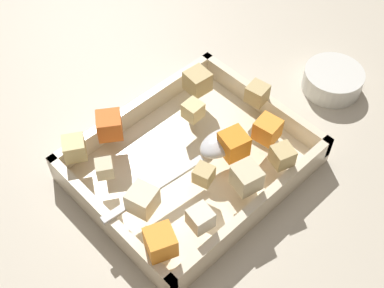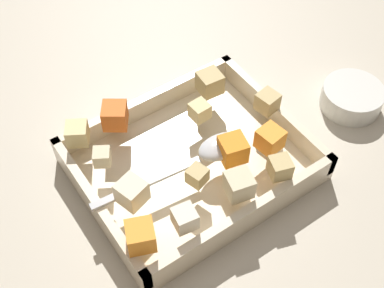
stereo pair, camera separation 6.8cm
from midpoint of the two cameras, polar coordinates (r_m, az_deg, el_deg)
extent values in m
plane|color=#BCB29E|center=(0.74, 2.87, -2.31)|extent=(4.00, 4.00, 0.00)
cube|color=beige|center=(0.72, 2.70, -2.68)|extent=(0.31, 0.25, 0.01)
cube|color=beige|center=(0.77, -2.46, 4.29)|extent=(0.31, 0.01, 0.03)
cube|color=beige|center=(0.66, 8.92, -8.29)|extent=(0.31, 0.01, 0.03)
cube|color=beige|center=(0.77, 11.59, 3.44)|extent=(0.01, 0.25, 0.03)
cube|color=beige|center=(0.66, -7.58, -7.27)|extent=(0.01, 0.25, 0.03)
cube|color=orange|center=(0.69, 11.49, 0.37)|extent=(0.04, 0.04, 0.03)
cube|color=orange|center=(0.67, 7.47, -0.76)|extent=(0.04, 0.04, 0.03)
cube|color=orange|center=(0.60, -2.48, -10.45)|extent=(0.04, 0.04, 0.03)
cube|color=orange|center=(0.71, -5.90, 3.01)|extent=(0.05, 0.05, 0.03)
cube|color=beige|center=(0.65, 8.59, -4.54)|extent=(0.04, 0.04, 0.03)
cube|color=#E0CC89|center=(0.70, -9.97, 0.99)|extent=(0.04, 0.04, 0.03)
cube|color=tan|center=(0.67, 12.68, -2.74)|extent=(0.03, 0.03, 0.03)
cube|color=tan|center=(0.65, 3.59, -3.74)|extent=(0.03, 0.03, 0.02)
cube|color=tan|center=(0.74, 11.04, 4.49)|extent=(0.03, 0.03, 0.03)
cube|color=tan|center=(0.75, 4.61, 6.69)|extent=(0.03, 0.03, 0.03)
cube|color=#E0CC89|center=(0.72, 3.58, 3.56)|extent=(0.03, 0.03, 0.02)
cube|color=beige|center=(0.63, -3.67, -5.59)|extent=(0.04, 0.04, 0.03)
cube|color=beige|center=(0.67, -7.17, -1.62)|extent=(0.03, 0.03, 0.02)
cube|color=silver|center=(0.61, 2.39, -8.50)|extent=(0.03, 0.03, 0.03)
ellipsoid|color=silver|center=(0.68, 6.17, -0.46)|extent=(0.07, 0.05, 0.02)
cube|color=silver|center=(0.65, -2.08, -4.55)|extent=(0.16, 0.03, 0.01)
cylinder|color=silver|center=(0.84, 19.63, 4.78)|extent=(0.09, 0.09, 0.04)
camera|label=1|loc=(0.03, -87.13, 3.61)|focal=47.84mm
camera|label=2|loc=(0.03, 92.87, -3.61)|focal=47.84mm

